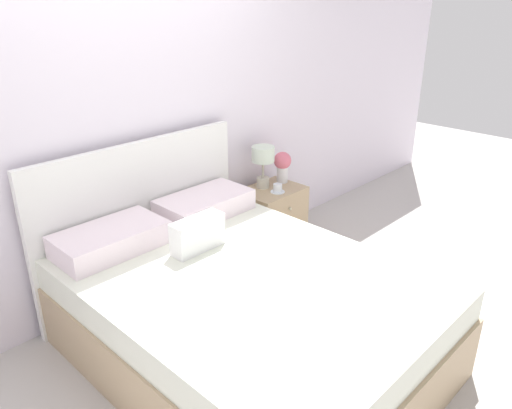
{
  "coord_description": "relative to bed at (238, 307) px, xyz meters",
  "views": [
    {
      "loc": [
        -1.66,
        -2.71,
        1.99
      ],
      "look_at": [
        0.55,
        -0.56,
        0.66
      ],
      "focal_mm": 35.0,
      "sensor_mm": 36.0,
      "label": 1
    }
  ],
  "objects": [
    {
      "name": "bed",
      "position": [
        0.0,
        0.0,
        0.0
      ],
      "size": [
        1.56,
        2.05,
        1.1
      ],
      "color": "tan",
      "rests_on": "ground_plane"
    },
    {
      "name": "teacup",
      "position": [
        1.09,
        0.67,
        0.25
      ],
      "size": [
        0.11,
        0.11,
        0.07
      ],
      "color": "white",
      "rests_on": "nightstand"
    },
    {
      "name": "nightstand",
      "position": [
        1.11,
        0.75,
        -0.04
      ],
      "size": [
        0.5,
        0.4,
        0.52
      ],
      "color": "tan",
      "rests_on": "ground_plane"
    },
    {
      "name": "flower_vase",
      "position": [
        1.29,
        0.79,
        0.37
      ],
      "size": [
        0.14,
        0.14,
        0.26
      ],
      "color": "white",
      "rests_on": "nightstand"
    },
    {
      "name": "ground_plane",
      "position": [
        0.0,
        0.95,
        -0.3
      ],
      "size": [
        12.0,
        12.0,
        0.0
      ],
      "primitive_type": "plane",
      "color": "#BCB7B2"
    },
    {
      "name": "table_lamp",
      "position": [
        1.08,
        0.82,
        0.46
      ],
      "size": [
        0.18,
        0.18,
        0.34
      ],
      "color": "beige",
      "rests_on": "nightstand"
    },
    {
      "name": "wall_back",
      "position": [
        0.0,
        1.02,
        1.0
      ],
      "size": [
        8.0,
        0.06,
        2.6
      ],
      "color": "white",
      "rests_on": "ground_plane"
    }
  ]
}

